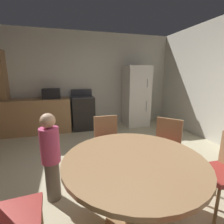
{
  "coord_description": "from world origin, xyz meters",
  "views": [
    {
      "loc": [
        -0.59,
        -1.9,
        1.51
      ],
      "look_at": [
        0.19,
        0.88,
        0.85
      ],
      "focal_mm": 26.41,
      "sensor_mm": 36.0,
      "label": 1
    }
  ],
  "objects_px": {
    "chair_north": "(107,140)",
    "chair_west": "(2,215)",
    "dining_table": "(133,172)",
    "microwave": "(51,93)",
    "person_child": "(51,156)",
    "chair_northeast": "(166,144)",
    "refrigerator": "(136,96)",
    "oven_range": "(83,112)"
  },
  "relations": [
    {
      "from": "chair_northeast",
      "to": "chair_west",
      "type": "bearing_deg",
      "value": -17.92
    },
    {
      "from": "chair_west",
      "to": "microwave",
      "type": "bearing_deg",
      "value": 82.96
    },
    {
      "from": "refrigerator",
      "to": "oven_range",
      "type": "bearing_deg",
      "value": 178.06
    },
    {
      "from": "refrigerator",
      "to": "person_child",
      "type": "relative_size",
      "value": 1.61
    },
    {
      "from": "microwave",
      "to": "dining_table",
      "type": "height_order",
      "value": "microwave"
    },
    {
      "from": "oven_range",
      "to": "dining_table",
      "type": "bearing_deg",
      "value": -87.78
    },
    {
      "from": "oven_range",
      "to": "chair_northeast",
      "type": "relative_size",
      "value": 1.26
    },
    {
      "from": "dining_table",
      "to": "chair_northeast",
      "type": "distance_m",
      "value": 1.08
    },
    {
      "from": "microwave",
      "to": "person_child",
      "type": "xyz_separation_m",
      "value": [
        0.15,
        -2.68,
        -0.45
      ]
    },
    {
      "from": "chair_west",
      "to": "chair_northeast",
      "type": "bearing_deg",
      "value": 17.92
    },
    {
      "from": "microwave",
      "to": "chair_west",
      "type": "bearing_deg",
      "value": -92.41
    },
    {
      "from": "refrigerator",
      "to": "person_child",
      "type": "xyz_separation_m",
      "value": [
        -2.24,
        -2.63,
        -0.3
      ]
    },
    {
      "from": "person_child",
      "to": "oven_range",
      "type": "bearing_deg",
      "value": 114.97
    },
    {
      "from": "chair_northeast",
      "to": "oven_range",
      "type": "bearing_deg",
      "value": -110.52
    },
    {
      "from": "dining_table",
      "to": "chair_west",
      "type": "distance_m",
      "value": 1.08
    },
    {
      "from": "refrigerator",
      "to": "microwave",
      "type": "distance_m",
      "value": 2.4
    },
    {
      "from": "microwave",
      "to": "refrigerator",
      "type": "bearing_deg",
      "value": -1.2
    },
    {
      "from": "microwave",
      "to": "chair_north",
      "type": "bearing_deg",
      "value": -67.0
    },
    {
      "from": "dining_table",
      "to": "oven_range",
      "type": "bearing_deg",
      "value": 92.22
    },
    {
      "from": "microwave",
      "to": "chair_north",
      "type": "relative_size",
      "value": 0.51
    },
    {
      "from": "chair_northeast",
      "to": "dining_table",
      "type": "bearing_deg",
      "value": 0.0
    },
    {
      "from": "microwave",
      "to": "chair_north",
      "type": "height_order",
      "value": "microwave"
    },
    {
      "from": "chair_north",
      "to": "chair_northeast",
      "type": "bearing_deg",
      "value": 65.65
    },
    {
      "from": "refrigerator",
      "to": "chair_north",
      "type": "distance_m",
      "value": 2.64
    },
    {
      "from": "microwave",
      "to": "dining_table",
      "type": "xyz_separation_m",
      "value": [
        0.93,
        -3.31,
        -0.42
      ]
    },
    {
      "from": "person_child",
      "to": "refrigerator",
      "type": "bearing_deg",
      "value": 88.24
    },
    {
      "from": "person_child",
      "to": "chair_north",
      "type": "bearing_deg",
      "value": 68.14
    },
    {
      "from": "oven_range",
      "to": "dining_table",
      "type": "distance_m",
      "value": 3.32
    },
    {
      "from": "chair_north",
      "to": "chair_west",
      "type": "xyz_separation_m",
      "value": [
        -1.09,
        -1.16,
        0.0
      ]
    },
    {
      "from": "chair_north",
      "to": "chair_west",
      "type": "distance_m",
      "value": 1.6
    },
    {
      "from": "microwave",
      "to": "oven_range",
      "type": "bearing_deg",
      "value": 0.26
    },
    {
      "from": "microwave",
      "to": "chair_northeast",
      "type": "relative_size",
      "value": 0.51
    },
    {
      "from": "microwave",
      "to": "chair_north",
      "type": "distance_m",
      "value": 2.48
    },
    {
      "from": "refrigerator",
      "to": "microwave",
      "type": "relative_size",
      "value": 4.0
    },
    {
      "from": "chair_north",
      "to": "person_child",
      "type": "height_order",
      "value": "person_child"
    },
    {
      "from": "chair_north",
      "to": "chair_west",
      "type": "height_order",
      "value": "same"
    },
    {
      "from": "oven_range",
      "to": "dining_table",
      "type": "height_order",
      "value": "oven_range"
    },
    {
      "from": "oven_range",
      "to": "chair_north",
      "type": "distance_m",
      "value": 2.24
    },
    {
      "from": "dining_table",
      "to": "chair_northeast",
      "type": "relative_size",
      "value": 1.5
    },
    {
      "from": "refrigerator",
      "to": "chair_northeast",
      "type": "height_order",
      "value": "refrigerator"
    },
    {
      "from": "dining_table",
      "to": "chair_west",
      "type": "xyz_separation_m",
      "value": [
        -1.07,
        -0.09,
        -0.11
      ]
    },
    {
      "from": "refrigerator",
      "to": "chair_west",
      "type": "distance_m",
      "value": 4.21
    }
  ]
}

